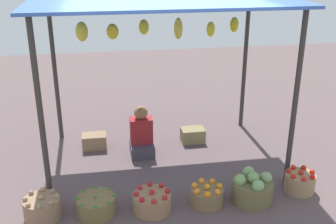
{
  "coord_description": "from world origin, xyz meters",
  "views": [
    {
      "loc": [
        -0.85,
        -5.64,
        3.04
      ],
      "look_at": [
        0.0,
        -0.52,
        0.95
      ],
      "focal_mm": 44.54,
      "sensor_mm": 36.0,
      "label": 1
    }
  ],
  "objects_px": {
    "vendor_person": "(142,136)",
    "wooden_crate_near_vendor": "(94,141)",
    "basket_green_chilies": "(96,205)",
    "basket_cabbages": "(252,189)",
    "basket_potatoes": "(42,208)",
    "basket_red_tomatoes": "(300,182)",
    "basket_oranges": "(207,196)",
    "wooden_crate_stacked_rear": "(193,135)",
    "basket_red_apples": "(152,201)"
  },
  "relations": [
    {
      "from": "basket_green_chilies",
      "to": "wooden_crate_near_vendor",
      "type": "relative_size",
      "value": 1.23
    },
    {
      "from": "wooden_crate_stacked_rear",
      "to": "basket_green_chilies",
      "type": "bearing_deg",
      "value": -132.0
    },
    {
      "from": "basket_green_chilies",
      "to": "basket_potatoes",
      "type": "bearing_deg",
      "value": 178.02
    },
    {
      "from": "wooden_crate_near_vendor",
      "to": "wooden_crate_stacked_rear",
      "type": "relative_size",
      "value": 1.0
    },
    {
      "from": "wooden_crate_stacked_rear",
      "to": "basket_cabbages",
      "type": "bearing_deg",
      "value": -78.36
    },
    {
      "from": "vendor_person",
      "to": "basket_red_tomatoes",
      "type": "bearing_deg",
      "value": -36.12
    },
    {
      "from": "basket_red_apples",
      "to": "basket_cabbages",
      "type": "xyz_separation_m",
      "value": [
        1.28,
        0.0,
        0.05
      ]
    },
    {
      "from": "basket_potatoes",
      "to": "wooden_crate_near_vendor",
      "type": "bearing_deg",
      "value": 70.83
    },
    {
      "from": "basket_red_apples",
      "to": "wooden_crate_near_vendor",
      "type": "xyz_separation_m",
      "value": [
        -0.69,
        1.83,
        -0.01
      ]
    },
    {
      "from": "basket_red_tomatoes",
      "to": "basket_cabbages",
      "type": "bearing_deg",
      "value": -171.45
    },
    {
      "from": "basket_oranges",
      "to": "basket_cabbages",
      "type": "relative_size",
      "value": 0.8
    },
    {
      "from": "wooden_crate_stacked_rear",
      "to": "vendor_person",
      "type": "bearing_deg",
      "value": -162.45
    },
    {
      "from": "basket_green_chilies",
      "to": "basket_red_tomatoes",
      "type": "xyz_separation_m",
      "value": [
        2.66,
        0.07,
        0.02
      ]
    },
    {
      "from": "basket_oranges",
      "to": "basket_red_apples",
      "type": "bearing_deg",
      "value": -178.7
    },
    {
      "from": "basket_potatoes",
      "to": "wooden_crate_stacked_rear",
      "type": "distance_m",
      "value": 2.82
    },
    {
      "from": "vendor_person",
      "to": "basket_green_chilies",
      "type": "relative_size",
      "value": 1.67
    },
    {
      "from": "basket_potatoes",
      "to": "basket_oranges",
      "type": "height_order",
      "value": "basket_potatoes"
    },
    {
      "from": "basket_green_chilies",
      "to": "wooden_crate_stacked_rear",
      "type": "xyz_separation_m",
      "value": [
        1.59,
        1.76,
        0.0
      ]
    },
    {
      "from": "vendor_person",
      "to": "wooden_crate_near_vendor",
      "type": "xyz_separation_m",
      "value": [
        -0.73,
        0.3,
        -0.18
      ]
    },
    {
      "from": "basket_green_chilies",
      "to": "basket_cabbages",
      "type": "bearing_deg",
      "value": -0.98
    },
    {
      "from": "basket_red_apples",
      "to": "basket_potatoes",
      "type": "bearing_deg",
      "value": 177.39
    },
    {
      "from": "basket_potatoes",
      "to": "basket_cabbages",
      "type": "xyz_separation_m",
      "value": [
        2.59,
        -0.06,
        0.03
      ]
    },
    {
      "from": "basket_oranges",
      "to": "basket_potatoes",
      "type": "bearing_deg",
      "value": 178.74
    },
    {
      "from": "basket_red_tomatoes",
      "to": "wooden_crate_near_vendor",
      "type": "height_order",
      "value": "basket_red_tomatoes"
    },
    {
      "from": "basket_potatoes",
      "to": "basket_oranges",
      "type": "bearing_deg",
      "value": -1.26
    },
    {
      "from": "wooden_crate_near_vendor",
      "to": "basket_red_apples",
      "type": "bearing_deg",
      "value": -69.21
    },
    {
      "from": "vendor_person",
      "to": "basket_red_tomatoes",
      "type": "xyz_separation_m",
      "value": [
        1.94,
        -1.42,
        -0.16
      ]
    },
    {
      "from": "basket_red_tomatoes",
      "to": "basket_potatoes",
      "type": "bearing_deg",
      "value": -179.14
    },
    {
      "from": "basket_potatoes",
      "to": "vendor_person",
      "type": "bearing_deg",
      "value": 47.45
    },
    {
      "from": "basket_red_tomatoes",
      "to": "basket_oranges",
      "type": "bearing_deg",
      "value": -175.85
    },
    {
      "from": "basket_red_apples",
      "to": "wooden_crate_near_vendor",
      "type": "bearing_deg",
      "value": 110.79
    },
    {
      "from": "vendor_person",
      "to": "wooden_crate_stacked_rear",
      "type": "height_order",
      "value": "vendor_person"
    },
    {
      "from": "basket_red_tomatoes",
      "to": "wooden_crate_near_vendor",
      "type": "xyz_separation_m",
      "value": [
        -2.67,
        1.72,
        -0.02
      ]
    },
    {
      "from": "basket_cabbages",
      "to": "basket_red_tomatoes",
      "type": "xyz_separation_m",
      "value": [
        0.7,
        0.1,
        -0.03
      ]
    },
    {
      "from": "basket_potatoes",
      "to": "basket_red_apples",
      "type": "height_order",
      "value": "basket_potatoes"
    },
    {
      "from": "basket_red_tomatoes",
      "to": "wooden_crate_near_vendor",
      "type": "distance_m",
      "value": 3.18
    },
    {
      "from": "vendor_person",
      "to": "basket_red_tomatoes",
      "type": "relative_size",
      "value": 1.96
    },
    {
      "from": "vendor_person",
      "to": "wooden_crate_stacked_rear",
      "type": "bearing_deg",
      "value": 17.55
    },
    {
      "from": "basket_green_chilies",
      "to": "vendor_person",
      "type": "bearing_deg",
      "value": 64.37
    },
    {
      "from": "basket_oranges",
      "to": "basket_red_tomatoes",
      "type": "xyz_separation_m",
      "value": [
        1.29,
        0.09,
        0.01
      ]
    },
    {
      "from": "wooden_crate_near_vendor",
      "to": "basket_green_chilies",
      "type": "bearing_deg",
      "value": -89.43
    },
    {
      "from": "basket_cabbages",
      "to": "wooden_crate_stacked_rear",
      "type": "bearing_deg",
      "value": 101.64
    },
    {
      "from": "vendor_person",
      "to": "wooden_crate_stacked_rear",
      "type": "xyz_separation_m",
      "value": [
        0.88,
        0.28,
        -0.18
      ]
    },
    {
      "from": "vendor_person",
      "to": "basket_green_chilies",
      "type": "bearing_deg",
      "value": -115.63
    },
    {
      "from": "basket_green_chilies",
      "to": "basket_red_tomatoes",
      "type": "distance_m",
      "value": 2.66
    },
    {
      "from": "basket_green_chilies",
      "to": "basket_oranges",
      "type": "distance_m",
      "value": 1.37
    },
    {
      "from": "basket_red_apples",
      "to": "basket_red_tomatoes",
      "type": "bearing_deg",
      "value": 3.15
    },
    {
      "from": "basket_green_chilies",
      "to": "wooden_crate_near_vendor",
      "type": "distance_m",
      "value": 1.79
    },
    {
      "from": "basket_red_apples",
      "to": "wooden_crate_near_vendor",
      "type": "distance_m",
      "value": 1.95
    },
    {
      "from": "basket_oranges",
      "to": "vendor_person",
      "type": "bearing_deg",
      "value": 113.47
    }
  ]
}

